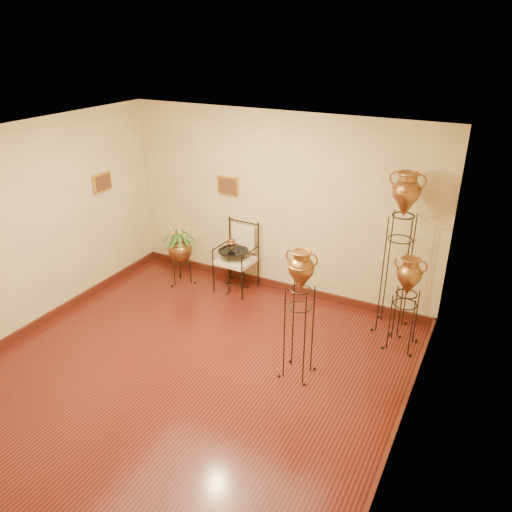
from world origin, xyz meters
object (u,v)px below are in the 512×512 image
at_px(planter_urn, 180,248).
at_px(side_table, 234,269).
at_px(amphora_tall, 398,253).
at_px(amphora_mid, 299,314).
at_px(armchair, 236,258).

bearing_deg(planter_urn, side_table, 13.56).
height_order(planter_urn, side_table, planter_urn).
height_order(amphora_tall, amphora_mid, amphora_tall).
bearing_deg(side_table, armchair, -1.16).
distance_m(amphora_tall, amphora_mid, 1.74).
bearing_deg(amphora_tall, amphora_mid, -115.76).
xyz_separation_m(amphora_tall, armchair, (-2.47, 0.00, -0.61)).
distance_m(amphora_mid, planter_urn, 2.96).
relative_size(amphora_tall, planter_urn, 2.03).
xyz_separation_m(amphora_tall, side_table, (-2.51, 0.00, -0.80)).
xyz_separation_m(amphora_tall, planter_urn, (-3.38, -0.21, -0.53)).
relative_size(amphora_mid, side_table, 1.93).
xyz_separation_m(amphora_mid, planter_urn, (-2.63, 1.34, -0.21)).
distance_m(planter_urn, side_table, 0.93).
distance_m(planter_urn, armchair, 0.93).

